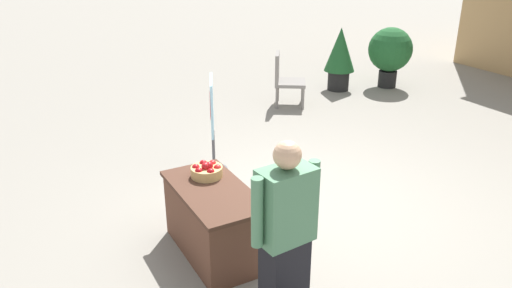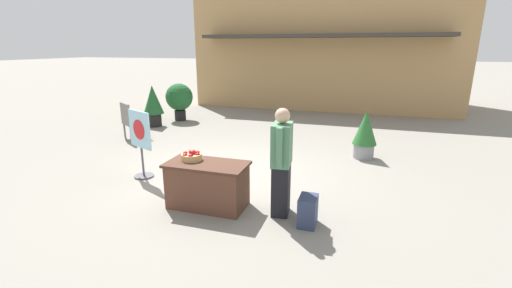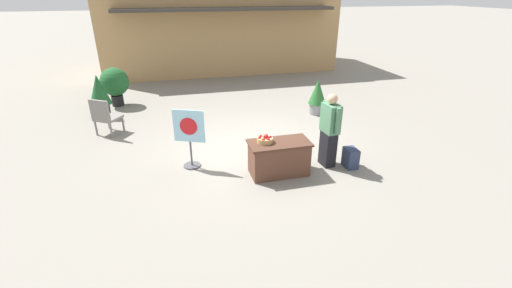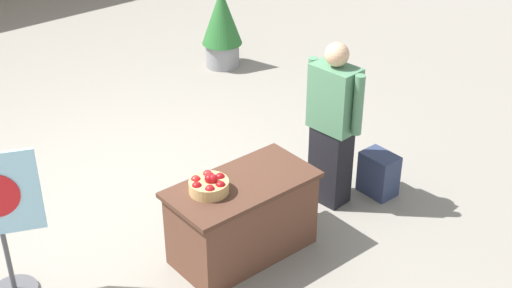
% 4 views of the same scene
% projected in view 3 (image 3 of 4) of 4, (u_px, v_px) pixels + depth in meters
% --- Properties ---
extents(ground_plane, '(120.00, 120.00, 0.00)m').
position_uv_depth(ground_plane, '(251.00, 147.00, 8.22)').
color(ground_plane, gray).
extents(storefront_building, '(10.04, 5.30, 4.43)m').
position_uv_depth(storefront_building, '(218.00, 18.00, 15.72)').
color(storefront_building, tan).
rests_on(storefront_building, ground_plane).
extents(display_table, '(1.23, 0.63, 0.70)m').
position_uv_depth(display_table, '(279.00, 158.00, 6.93)').
color(display_table, brown).
rests_on(display_table, ground_plane).
extents(apple_basket, '(0.32, 0.32, 0.16)m').
position_uv_depth(apple_basket, '(265.00, 139.00, 6.74)').
color(apple_basket, tan).
rests_on(apple_basket, display_table).
extents(person_visitor, '(0.30, 0.61, 1.58)m').
position_uv_depth(person_visitor, '(330.00, 130.00, 7.09)').
color(person_visitor, black).
rests_on(person_visitor, ground_plane).
extents(backpack, '(0.24, 0.34, 0.42)m').
position_uv_depth(backpack, '(351.00, 158.00, 7.24)').
color(backpack, '#2D3856').
rests_on(backpack, ground_plane).
extents(poster_board, '(0.62, 0.36, 1.27)m').
position_uv_depth(poster_board, '(190.00, 136.00, 7.05)').
color(poster_board, '#4C4C51').
rests_on(poster_board, ground_plane).
extents(patio_chair, '(0.76, 0.76, 0.97)m').
position_uv_depth(patio_chair, '(105.00, 115.00, 8.72)').
color(patio_chair, gray).
rests_on(patio_chair, ground_plane).
extents(potted_plant_near_left, '(0.61, 0.61, 1.26)m').
position_uv_depth(potted_plant_near_left, '(99.00, 93.00, 9.88)').
color(potted_plant_near_left, black).
rests_on(potted_plant_near_left, ground_plane).
extents(potted_plant_far_left, '(0.89, 0.89, 1.23)m').
position_uv_depth(potted_plant_far_left, '(115.00, 83.00, 10.84)').
color(potted_plant_far_left, black).
rests_on(potted_plant_far_left, ground_plane).
extents(potted_plant_far_right, '(0.52, 0.52, 1.06)m').
position_uv_depth(potted_plant_far_right, '(317.00, 96.00, 10.20)').
color(potted_plant_far_right, gray).
rests_on(potted_plant_far_right, ground_plane).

